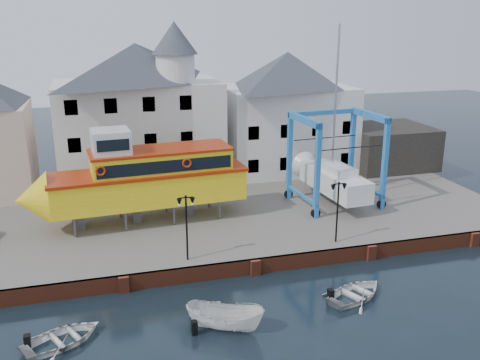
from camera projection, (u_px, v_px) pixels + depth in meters
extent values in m
plane|color=black|center=(255.00, 275.00, 33.26)|extent=(140.00, 140.00, 0.00)
cube|color=#655F59|center=(215.00, 208.00, 43.23)|extent=(44.00, 22.00, 1.00)
cube|color=maroon|center=(255.00, 266.00, 33.22)|extent=(44.00, 0.25, 1.00)
cube|color=maroon|center=(124.00, 284.00, 30.99)|extent=(0.60, 0.36, 1.00)
cube|color=maroon|center=(255.00, 268.00, 33.07)|extent=(0.60, 0.36, 1.00)
cube|color=maroon|center=(371.00, 253.00, 35.14)|extent=(0.60, 0.36, 1.00)
cube|color=maroon|center=(474.00, 239.00, 37.21)|extent=(0.60, 0.36, 1.00)
cube|color=silver|center=(140.00, 132.00, 47.35)|extent=(14.00, 8.00, 9.00)
pyramid|color=#30363E|center=(136.00, 62.00, 45.54)|extent=(14.00, 8.00, 3.20)
cube|color=black|center=(78.00, 181.00, 43.14)|extent=(1.00, 0.08, 1.20)
cube|color=black|center=(116.00, 178.00, 43.92)|extent=(1.00, 0.08, 1.20)
cube|color=black|center=(152.00, 176.00, 44.70)|extent=(1.00, 0.08, 1.20)
cube|color=black|center=(188.00, 173.00, 45.47)|extent=(1.00, 0.08, 1.20)
cube|color=black|center=(74.00, 145.00, 42.25)|extent=(1.00, 0.08, 1.20)
cube|color=black|center=(113.00, 143.00, 43.03)|extent=(1.00, 0.08, 1.20)
cube|color=black|center=(151.00, 141.00, 43.81)|extent=(1.00, 0.08, 1.20)
cube|color=black|center=(187.00, 138.00, 44.59)|extent=(1.00, 0.08, 1.20)
cube|color=black|center=(71.00, 108.00, 41.37)|extent=(1.00, 0.08, 1.20)
cube|color=black|center=(111.00, 106.00, 42.14)|extent=(1.00, 0.08, 1.20)
cube|color=black|center=(149.00, 104.00, 42.92)|extent=(1.00, 0.08, 1.20)
cube|color=black|center=(186.00, 103.00, 43.70)|extent=(1.00, 0.08, 1.20)
cylinder|color=silver|center=(175.00, 69.00, 44.23)|extent=(3.20, 3.20, 2.40)
cone|color=#30363E|center=(174.00, 38.00, 43.49)|extent=(3.80, 3.80, 2.60)
cube|color=silver|center=(286.00, 128.00, 51.58)|extent=(12.00, 8.00, 8.00)
pyramid|color=#30363E|center=(287.00, 69.00, 49.93)|extent=(12.00, 8.00, 3.20)
cube|color=black|center=(253.00, 166.00, 47.49)|extent=(1.00, 0.08, 1.20)
cube|color=black|center=(285.00, 164.00, 48.26)|extent=(1.00, 0.08, 1.20)
cube|color=black|center=(316.00, 161.00, 49.04)|extent=(1.00, 0.08, 1.20)
cube|color=black|center=(345.00, 159.00, 49.82)|extent=(1.00, 0.08, 1.20)
cube|color=black|center=(254.00, 133.00, 46.60)|extent=(1.00, 0.08, 1.20)
cube|color=black|center=(286.00, 131.00, 47.38)|extent=(1.00, 0.08, 1.20)
cube|color=black|center=(317.00, 129.00, 48.15)|extent=(1.00, 0.08, 1.20)
cube|color=black|center=(347.00, 127.00, 48.93)|extent=(1.00, 0.08, 1.20)
cube|color=black|center=(387.00, 146.00, 52.93)|extent=(8.00, 7.00, 4.00)
cylinder|color=black|center=(187.00, 229.00, 32.44)|extent=(0.12, 0.12, 4.00)
cube|color=black|center=(186.00, 198.00, 31.83)|extent=(0.90, 0.06, 0.06)
sphere|color=black|center=(186.00, 196.00, 31.81)|extent=(0.16, 0.16, 0.16)
cone|color=black|center=(179.00, 202.00, 31.81)|extent=(0.32, 0.32, 0.45)
sphere|color=silver|center=(179.00, 205.00, 31.86)|extent=(0.18, 0.18, 0.18)
cone|color=black|center=(192.00, 201.00, 32.02)|extent=(0.32, 0.32, 0.45)
sphere|color=silver|center=(193.00, 204.00, 32.07)|extent=(0.18, 0.18, 0.18)
cylinder|color=black|center=(337.00, 214.00, 35.03)|extent=(0.12, 0.12, 4.00)
cube|color=black|center=(339.00, 184.00, 34.43)|extent=(0.90, 0.06, 0.06)
sphere|color=black|center=(339.00, 183.00, 34.40)|extent=(0.16, 0.16, 0.16)
cone|color=black|center=(333.00, 188.00, 34.40)|extent=(0.32, 0.32, 0.45)
sphere|color=silver|center=(333.00, 191.00, 34.46)|extent=(0.18, 0.18, 0.18)
cone|color=black|center=(344.00, 187.00, 34.61)|extent=(0.32, 0.32, 0.45)
sphere|color=silver|center=(344.00, 190.00, 34.66)|extent=(0.18, 0.18, 0.18)
cylinder|color=#59595E|center=(75.00, 227.00, 36.14)|extent=(0.21, 0.21, 1.47)
cylinder|color=#59595E|center=(73.00, 213.00, 38.61)|extent=(0.21, 0.21, 1.47)
cylinder|color=#59595E|center=(126.00, 221.00, 37.25)|extent=(0.21, 0.21, 1.47)
cylinder|color=#59595E|center=(121.00, 208.00, 39.71)|extent=(0.21, 0.21, 1.47)
cylinder|color=#59595E|center=(174.00, 215.00, 38.35)|extent=(0.21, 0.21, 1.47)
cylinder|color=#59595E|center=(166.00, 203.00, 40.81)|extent=(0.21, 0.21, 1.47)
cylinder|color=#59595E|center=(219.00, 209.00, 39.45)|extent=(0.21, 0.21, 1.47)
cylinder|color=#59595E|center=(209.00, 198.00, 41.92)|extent=(0.21, 0.21, 1.47)
cube|color=#59595E|center=(81.00, 219.00, 37.53)|extent=(0.62, 0.53, 1.47)
cube|color=#59595E|center=(137.00, 213.00, 38.79)|extent=(0.62, 0.53, 1.47)
cube|color=#59595E|center=(189.00, 206.00, 40.05)|extent=(0.62, 0.53, 1.47)
cube|color=yellow|center=(149.00, 187.00, 38.57)|extent=(13.92, 4.65, 2.15)
cone|color=yellow|center=(32.00, 200.00, 36.02)|extent=(2.40, 3.86, 3.72)
cube|color=#A02607|center=(148.00, 172.00, 38.23)|extent=(14.23, 4.83, 0.22)
cube|color=yellow|center=(161.00, 161.00, 38.34)|extent=(9.99, 3.99, 1.57)
cube|color=black|center=(166.00, 167.00, 36.80)|extent=(9.38, 0.71, 0.88)
cube|color=black|center=(156.00, 155.00, 39.85)|extent=(9.38, 0.71, 0.88)
cube|color=#A02607|center=(161.00, 150.00, 38.08)|extent=(10.19, 4.10, 0.18)
cube|color=silver|center=(111.00, 142.00, 36.74)|extent=(2.71, 2.71, 1.78)
cube|color=black|center=(113.00, 145.00, 35.55)|extent=(2.14, 0.21, 0.78)
torus|color=#A02607|center=(101.00, 171.00, 35.30)|extent=(0.69, 0.18, 0.68)
torus|color=#A02607|center=(187.00, 163.00, 37.18)|extent=(0.69, 0.18, 0.68)
cube|color=#1B5AA1|center=(317.00, 172.00, 38.77)|extent=(0.38, 0.38, 7.13)
cylinder|color=black|center=(316.00, 213.00, 39.72)|extent=(0.73, 0.31, 0.71)
cube|color=#1B5AA1|center=(290.00, 156.00, 43.02)|extent=(0.38, 0.38, 7.13)
cylinder|color=black|center=(288.00, 194.00, 43.97)|extent=(0.73, 0.31, 0.71)
cube|color=#1B5AA1|center=(385.00, 165.00, 40.66)|extent=(0.38, 0.38, 7.13)
cylinder|color=black|center=(381.00, 204.00, 41.61)|extent=(0.73, 0.31, 0.71)
cube|color=#1B5AA1|center=(352.00, 150.00, 44.91)|extent=(0.38, 0.38, 7.13)
cylinder|color=black|center=(349.00, 187.00, 45.86)|extent=(0.73, 0.31, 0.71)
cube|color=#1B5AA1|center=(304.00, 120.00, 39.89)|extent=(0.74, 5.11, 0.50)
cube|color=#1B5AA1|center=(302.00, 195.00, 41.64)|extent=(0.64, 5.10, 0.21)
cube|color=#1B5AA1|center=(370.00, 115.00, 41.78)|extent=(0.74, 5.11, 0.50)
cube|color=#1B5AA1|center=(365.00, 187.00, 43.54)|extent=(0.64, 5.10, 0.21)
cube|color=#1B5AA1|center=(323.00, 113.00, 42.96)|extent=(6.12, 0.82, 0.36)
cube|color=silver|center=(335.00, 181.00, 42.35)|extent=(2.92, 7.80, 1.63)
cone|color=silver|center=(308.00, 167.00, 46.42)|extent=(2.46, 1.80, 2.34)
cube|color=#59595E|center=(334.00, 195.00, 42.70)|extent=(0.38, 1.85, 0.71)
cube|color=silver|center=(339.00, 170.00, 41.56)|extent=(1.86, 3.17, 0.61)
cylinder|color=#99999E|center=(336.00, 100.00, 40.91)|extent=(0.17, 0.17, 11.21)
cube|color=black|center=(349.00, 148.00, 39.77)|extent=(5.51, 0.54, 0.05)
cube|color=black|center=(325.00, 138.00, 43.06)|extent=(5.51, 0.54, 0.05)
imported|color=silver|center=(225.00, 329.00, 27.48)|extent=(4.39, 3.39, 1.61)
imported|color=silver|center=(356.00, 297.00, 30.56)|extent=(4.77, 4.20, 0.82)
imported|color=silver|center=(63.00, 343.00, 26.28)|extent=(4.78, 4.27, 0.82)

